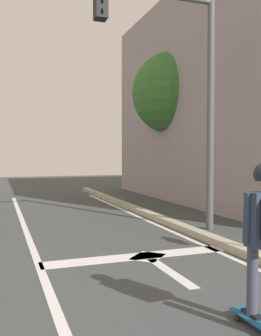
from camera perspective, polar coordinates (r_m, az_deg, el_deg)
lane_line_center at (r=5.20m, az=-12.94°, el=-16.74°), size 0.12×20.00×0.01m
lane_line_curbside at (r=6.28m, az=16.16°, el=-13.45°), size 0.12×20.00×0.01m
stop_bar at (r=6.27m, az=1.01°, el=-13.40°), size 3.14×0.40×0.01m
lane_arrow_stem at (r=5.51m, az=6.17°, el=-15.61°), size 0.16×1.40×0.01m
lane_arrow_head at (r=6.25m, az=2.66°, el=-13.44°), size 0.71×0.71×0.01m
curb_strip at (r=6.41m, az=18.02°, el=-12.53°), size 0.24×24.00×0.14m
traffic_signal_mast at (r=8.11m, az=5.00°, el=16.23°), size 5.09×0.34×5.23m
roadside_tree at (r=14.18m, az=6.53°, el=11.28°), size 3.07×3.07×5.50m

